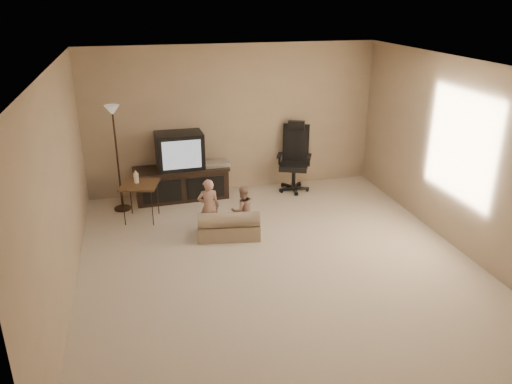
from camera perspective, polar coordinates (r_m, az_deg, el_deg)
The scene contains 9 objects.
floor at distance 6.56m, azimuth 2.34°, elevation -7.93°, with size 5.50×5.50×0.00m, color beige.
room_shell at distance 5.96m, azimuth 2.57°, elevation 4.85°, with size 5.50×5.50×5.50m.
tv_stand at distance 8.46m, azimuth -8.53°, elevation 2.35°, with size 1.61×0.65×1.14m.
office_chair at distance 8.78m, azimuth 4.42°, elevation 2.99°, with size 0.73×0.74×1.20m.
side_table at distance 7.70m, azimuth -13.19°, elevation 0.80°, with size 0.65×0.65×0.80m.
floor_lamp at distance 7.96m, azimuth -15.84°, elevation 6.29°, with size 0.26×0.26×1.70m.
child_sofa at distance 7.11m, azimuth -3.13°, elevation -3.93°, with size 0.94×0.62×0.43m.
toddler_left at distance 7.12m, azimuth -5.44°, elevation -1.74°, with size 0.31×0.23×0.84m, color tan.
toddler_right at distance 7.16m, azimuth -1.55°, elevation -2.06°, with size 0.35×0.19×0.72m, color tan.
Camera 1 is at (-1.63, -5.46, 3.25)m, focal length 35.00 mm.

